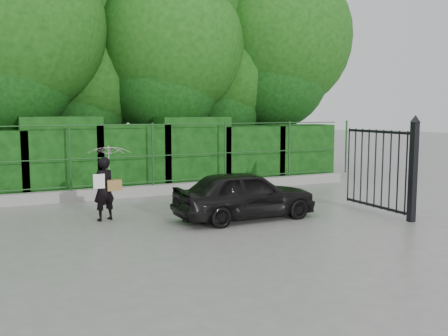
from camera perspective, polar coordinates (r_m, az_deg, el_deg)
name	(u,v)px	position (r m, az deg, el deg)	size (l,w,h in m)	color
ground	(199,231)	(10.33, -2.92, -7.16)	(80.00, 80.00, 0.00)	gray
kerb	(140,191)	(14.50, -9.58, -2.62)	(14.00, 0.25, 0.30)	#9E9E99
fence	(147,154)	(14.43, -8.81, 1.56)	(14.13, 0.06, 1.80)	#1D481E
hedge	(131,158)	(15.35, -10.53, 1.16)	(14.20, 1.20, 2.28)	black
trees	(145,47)	(17.86, -9.05, 13.52)	(17.10, 6.15, 8.08)	black
gate	(397,166)	(12.03, 19.20, 0.19)	(0.22, 2.33, 2.36)	black
woman	(108,170)	(11.44, -13.12, -0.28)	(0.96, 0.98, 1.69)	black
car	(245,194)	(11.32, 2.42, -3.04)	(1.32, 3.29, 1.12)	black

